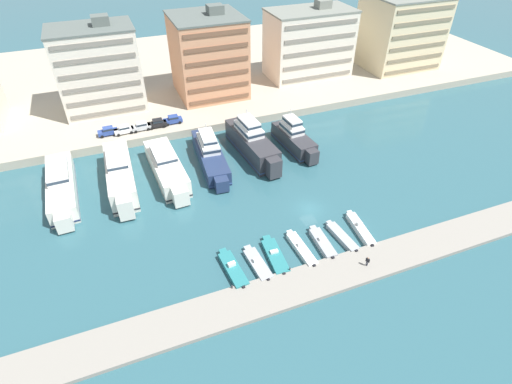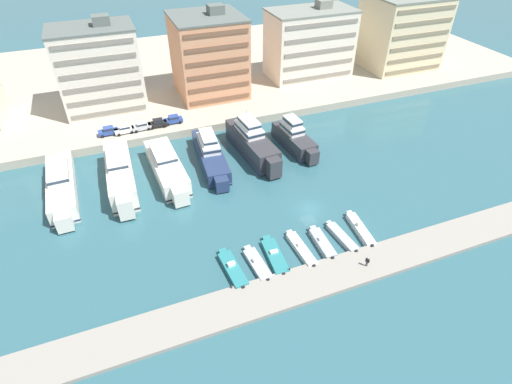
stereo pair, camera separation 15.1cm
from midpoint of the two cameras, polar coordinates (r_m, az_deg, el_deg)
The scene contains 28 objects.
ground_plane at distance 69.29m, azimuth 7.63°, elevation -2.45°, with size 400.00×400.00×0.00m, color #2D5B66.
quay_promenade at distance 123.47m, azimuth -7.30°, elevation 16.92°, with size 180.00×70.00×1.84m, color #ADA38E.
pier_dock at distance 60.58m, azimuth 14.01°, elevation -10.42°, with size 120.00×5.98×0.63m, color gray.
yacht_ivory_far_left at distance 78.61m, azimuth -26.10°, elevation 0.78°, with size 5.13×21.55×6.62m.
yacht_ivory_left at distance 76.68m, azimuth -18.88°, elevation 2.35°, with size 4.96×21.08×7.50m.
yacht_ivory_mid_left at distance 77.08m, azimuth -12.69°, elevation 3.46°, with size 5.75×20.32×6.75m.
yacht_navy_center_left at distance 79.79m, azimuth -6.62°, elevation 5.46°, with size 5.69×20.78×7.46m.
yacht_charcoal_center at distance 81.51m, azimuth -0.61°, elevation 7.08°, with size 6.08×20.09×9.02m.
yacht_charcoal_center_right at distance 84.40m, azimuth 5.40°, elevation 7.70°, with size 5.02×15.56×8.11m.
motorboat_teal_far_left at distance 58.55m, azimuth -3.43°, elevation -10.92°, with size 2.54×8.15×1.47m.
motorboat_grey_left at distance 59.21m, azimuth 0.13°, elevation -10.20°, with size 2.41×7.53×1.25m.
motorboat_teal_mid_left at distance 60.36m, azimuth 2.63°, elevation -9.07°, with size 2.61×8.28×1.15m.
motorboat_white_center_left at distance 61.54m, azimuth 6.39°, elevation -8.07°, with size 1.90×8.18×1.29m.
motorboat_grey_center at distance 62.83m, azimuth 9.38°, elevation -7.17°, with size 2.08×7.38×1.40m.
motorboat_grey_center_right at distance 64.47m, azimuth 12.09°, elevation -6.29°, with size 2.18×7.67×0.87m.
motorboat_white_mid_right at distance 66.33m, azimuth 14.57°, elevation -5.13°, with size 2.32×8.45×1.60m.
car_blue_far_left at distance 91.13m, azimuth -20.45°, elevation 8.18°, with size 4.15×2.03×1.80m.
car_white_left at distance 90.64m, azimuth -18.38°, elevation 8.50°, with size 4.19×2.11×1.80m.
car_silver_mid_left at distance 90.89m, azimuth -16.13°, elevation 9.04°, with size 4.19×2.10×1.80m.
car_black_center_left at distance 91.24m, azimuth -13.97°, elevation 9.55°, with size 4.13×1.98×1.80m.
car_blue_center at distance 92.03m, azimuth -11.83°, elevation 10.13°, with size 4.12×1.96×1.80m.
apartment_block_left at distance 100.59m, azimuth -21.60°, elevation 16.02°, with size 18.07×12.38×20.57m.
apartment_block_mid_left at distance 102.93m, azimuth -6.88°, elevation 18.78°, with size 16.38×16.39×20.69m.
apartment_block_center_left at distance 114.70m, azimuth 7.50°, elevation 20.33°, with size 22.30×12.52×19.13m.
apartment_block_center at distance 127.25m, azimuth 19.90°, elevation 20.78°, with size 20.08×16.45×21.11m.
pedestrian_near_edge at distance 60.09m, azimuth 15.58°, elevation -9.44°, with size 0.40×0.59×1.67m.
bollard_west at distance 55.89m, azimuth -3.52°, elevation -13.33°, with size 0.20×0.20×0.61m.
bollard_west_mid at distance 58.01m, azimuth 4.79°, elevation -10.89°, with size 0.20×0.20×0.61m.
Camera 1 is at (-27.62, -45.44, 44.45)m, focal length 28.00 mm.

